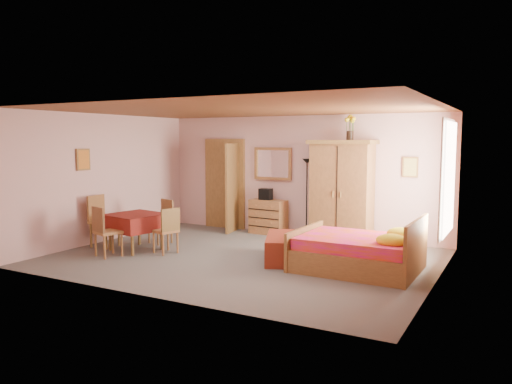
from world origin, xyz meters
The scene contains 23 objects.
floor centered at (0.00, 0.00, 0.00)m, with size 6.50×6.50×0.00m, color slate.
ceiling centered at (0.00, 0.00, 2.60)m, with size 6.50×6.50×0.00m, color brown.
wall_back centered at (0.00, 2.50, 1.30)m, with size 6.50×0.10×2.60m, color #D8A39C.
wall_front centered at (0.00, -2.50, 1.30)m, with size 6.50×0.10×2.60m, color #D8A39C.
wall_left centered at (-3.25, 0.00, 1.30)m, with size 0.10×5.00×2.60m, color #D8A39C.
wall_right centered at (3.25, 0.00, 1.30)m, with size 0.10×5.00×2.60m, color #D8A39C.
doorway centered at (-1.90, 2.47, 1.02)m, with size 1.06×0.12×2.15m, color #9E6B35.
window centered at (3.21, 1.20, 1.45)m, with size 0.08×1.40×1.95m, color white.
picture_left centered at (-3.22, -0.60, 1.70)m, with size 0.04×0.32×0.42m, color orange.
picture_back centered at (2.35, 2.47, 1.55)m, with size 0.30×0.04×0.40m, color #D8BF59.
chest_of_drawers centered at (-0.64, 2.24, 0.38)m, with size 0.80×0.40×0.76m, color #AC6B3A.
wall_mirror centered at (-0.64, 2.45, 1.55)m, with size 0.91×0.05×0.72m, color white.
stereo centered at (-0.71, 2.26, 0.88)m, with size 0.27×0.20×0.25m, color black.
floor_lamp centered at (0.24, 2.32, 0.84)m, with size 0.21×0.21×1.68m, color black.
wardrobe centered at (1.07, 2.18, 1.04)m, with size 1.32×0.68×2.08m, color #955F32.
sunflower_vase centered at (1.20, 2.22, 2.33)m, with size 0.20×0.20×0.50m, color yellow.
bed centered at (2.02, 0.17, 0.44)m, with size 1.92×1.51×0.89m, color #DE1581.
bench centered at (0.65, 0.18, 0.21)m, with size 0.48×1.29×0.43m, color maroon.
dining_table centered at (-2.11, -0.41, 0.34)m, with size 0.94×0.94×0.69m, color maroon.
chair_south centered at (-2.17, -1.04, 0.45)m, with size 0.41×0.41×0.91m, color #A86C39.
chair_north centered at (-2.11, 0.31, 0.44)m, with size 0.40×0.40×0.87m, color brown.
chair_west centered at (-2.84, -0.46, 0.50)m, with size 0.46×0.46×1.00m, color #A77738.
chair_east centered at (-1.45, -0.35, 0.42)m, with size 0.38×0.38×0.85m, color #B06F3B.
Camera 1 is at (4.31, -7.51, 2.08)m, focal length 35.00 mm.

